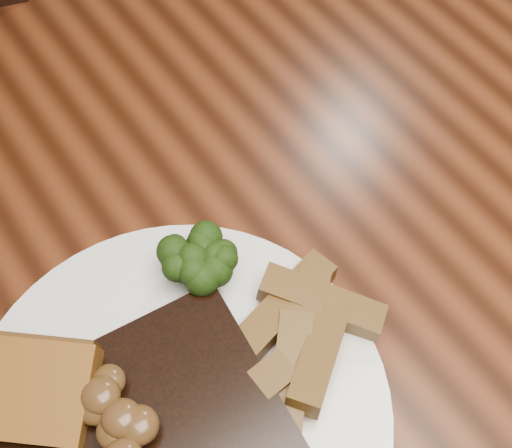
{
  "coord_description": "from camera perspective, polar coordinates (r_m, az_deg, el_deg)",
  "views": [
    {
      "loc": [
        -0.15,
        -0.2,
        1.22
      ],
      "look_at": [
        0.0,
        0.01,
        0.78
      ],
      "focal_mm": 50.0,
      "sensor_mm": 36.0,
      "label": 1
    }
  ],
  "objects": [
    {
      "name": "potato_wedges",
      "position": [
        0.48,
        1.94,
        -10.1
      ],
      "size": [
        0.11,
        0.11,
        0.02
      ],
      "primitive_type": null,
      "color": "brown",
      "rests_on": "plate"
    },
    {
      "name": "dining_table",
      "position": [
        0.62,
        0.29,
        -6.87
      ],
      "size": [
        1.6,
        0.9,
        0.75
      ],
      "color": "#522410",
      "rests_on": "ground"
    },
    {
      "name": "garlic_bread",
      "position": [
        0.49,
        -18.93,
        -13.05
      ],
      "size": [
        0.12,
        0.12,
        0.02
      ],
      "primitive_type": "cube",
      "rotation": [
        0.0,
        0.0,
        -0.72
      ],
      "color": "brown",
      "rests_on": "plate"
    },
    {
      "name": "broccoli_cluster",
      "position": [
        0.5,
        -4.03,
        -3.16
      ],
      "size": [
        0.07,
        0.07,
        0.04
      ],
      "primitive_type": null,
      "color": "#1E350C",
      "rests_on": "plate"
    },
    {
      "name": "steak",
      "position": [
        0.47,
        -9.51,
        -16.65
      ],
      "size": [
        0.19,
        0.15,
        0.03
      ],
      "primitive_type": "cube",
      "rotation": [
        0.0,
        0.0,
        -0.11
      ],
      "color": "black",
      "rests_on": "plate"
    },
    {
      "name": "plate",
      "position": [
        0.49,
        -6.28,
        -14.96
      ],
      "size": [
        0.31,
        0.31,
        0.01
      ],
      "primitive_type": "cylinder",
      "rotation": [
        0.0,
        0.0,
        0.1
      ],
      "color": "white",
      "rests_on": "dining_table"
    },
    {
      "name": "mushroom_pile",
      "position": [
        0.44,
        -9.9,
        -15.89
      ],
      "size": [
        0.07,
        0.07,
        0.03
      ],
      "primitive_type": null,
      "color": "#4E3018",
      "rests_on": "steak"
    }
  ]
}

